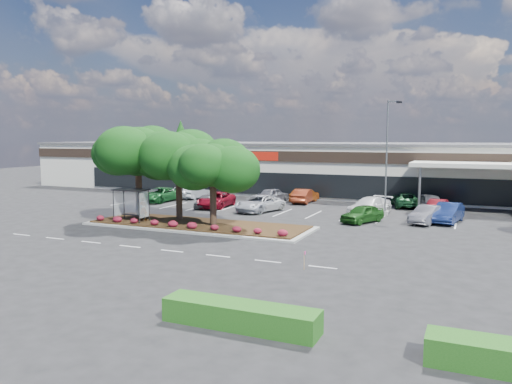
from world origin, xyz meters
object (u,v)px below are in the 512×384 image
at_px(light_pole, 387,165).
at_px(car_1, 206,201).
at_px(survey_stake, 304,258).
at_px(car_0, 160,195).

distance_m(light_pole, car_1, 17.77).
height_order(light_pole, survey_stake, light_pole).
bearing_deg(car_1, car_0, 151.59).
bearing_deg(car_1, light_pole, -3.90).
xyz_separation_m(light_pole, car_0, (-24.06, -0.14, -3.78)).
xyz_separation_m(light_pole, survey_stake, (-0.92, -20.56, -3.89)).
bearing_deg(car_0, light_pole, 1.51).
height_order(survey_stake, car_1, car_1).
xyz_separation_m(light_pole, car_1, (-17.19, -2.25, -3.88)).
height_order(car_0, car_1, car_0).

